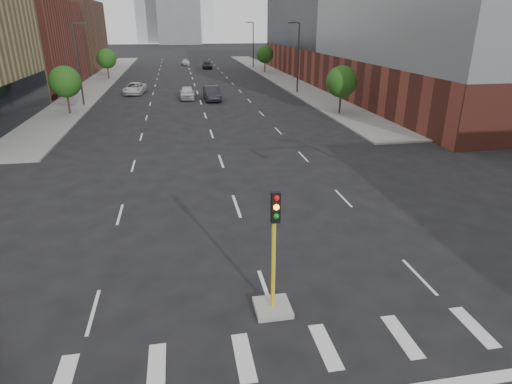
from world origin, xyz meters
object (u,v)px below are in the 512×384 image
object	(u,v)px
car_far_left	(135,88)
median_traffic_signal	(273,286)
car_mid_right	(212,93)
car_near_left	(187,93)
car_distant	(186,62)
car_deep_right	(207,65)

from	to	relation	value
car_far_left	median_traffic_signal	bearing A→B (deg)	-73.04
car_mid_right	car_far_left	xyz separation A→B (m)	(-9.83, 6.92, -0.12)
car_near_left	car_distant	distance (m)	45.24
median_traffic_signal	car_far_left	bearing A→B (deg)	99.63
car_deep_right	car_distant	world-z (taller)	car_deep_right
median_traffic_signal	car_mid_right	distance (m)	42.23
car_distant	car_far_left	bearing A→B (deg)	-104.96
car_mid_right	car_distant	xyz separation A→B (m)	(-1.95, 46.84, -0.19)
car_near_left	car_deep_right	distance (m)	37.57
car_near_left	car_mid_right	distance (m)	3.40
median_traffic_signal	car_far_left	size ratio (longest dim) A/B	0.83
median_traffic_signal	car_mid_right	bearing A→B (deg)	87.96
car_mid_right	car_distant	world-z (taller)	car_mid_right
car_deep_right	car_far_left	bearing A→B (deg)	-108.66
car_near_left	car_far_left	bearing A→B (deg)	142.80
median_traffic_signal	car_deep_right	size ratio (longest dim) A/B	0.91
car_deep_right	median_traffic_signal	bearing A→B (deg)	-90.57
car_near_left	car_deep_right	world-z (taller)	car_near_left
median_traffic_signal	car_mid_right	size ratio (longest dim) A/B	0.84
car_mid_right	car_far_left	size ratio (longest dim) A/B	0.98
car_far_left	car_deep_right	xyz separation A→B (m)	(12.07, 31.90, -0.04)
median_traffic_signal	car_distant	bearing A→B (deg)	90.29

